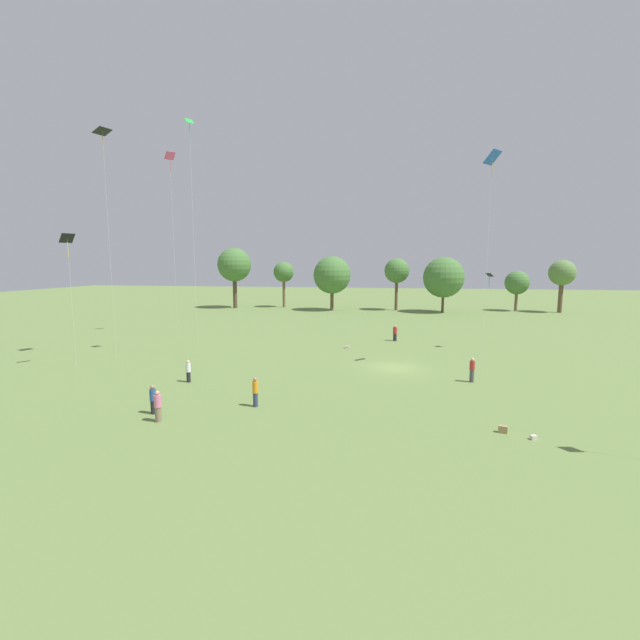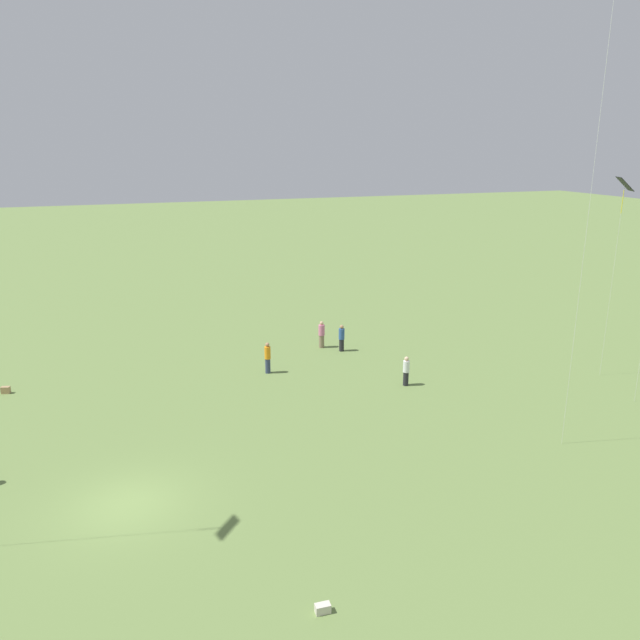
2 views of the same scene
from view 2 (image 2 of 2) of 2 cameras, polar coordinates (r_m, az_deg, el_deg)
ground_plane at (r=24.61m, az=-17.18°, el=-15.83°), size 240.00×240.00×0.00m
person_1 at (r=33.95m, az=7.88°, el=-4.64°), size 0.48×0.48×1.64m
person_3 at (r=39.75m, az=0.15°, el=-1.34°), size 0.56×0.56×1.73m
person_4 at (r=39.10m, az=1.99°, el=-1.66°), size 0.46×0.46×1.70m
person_5 at (r=35.49m, az=-4.81°, el=-3.45°), size 0.44×0.44×1.81m
kite_3 at (r=36.73m, az=26.03°, el=10.58°), size 1.13×1.24×10.95m
picnic_bag_1 at (r=36.71m, az=-26.80°, el=-5.73°), size 0.48×0.35×0.37m
picnic_bag_2 at (r=19.18m, az=0.25°, el=-24.87°), size 0.45×0.26×0.27m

